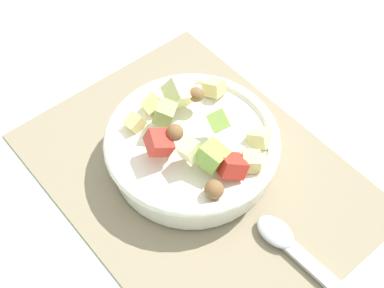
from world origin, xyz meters
The scene contains 4 objects.
ground_plane centered at (0.00, 0.00, 0.00)m, with size 2.40×2.40×0.00m, color silver.
placemat centered at (0.00, 0.00, 0.00)m, with size 0.47×0.35×0.01m, color gray.
salad_bowl centered at (0.02, -0.01, 0.04)m, with size 0.24×0.24×0.10m.
serving_spoon centered at (-0.18, -0.02, 0.01)m, with size 0.20×0.04×0.01m.
Camera 1 is at (-0.32, 0.27, 0.64)m, focal length 50.77 mm.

